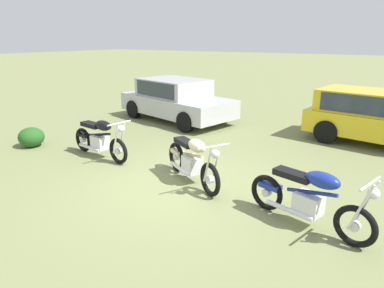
% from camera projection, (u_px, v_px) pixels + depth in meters
% --- Properties ---
extents(ground_plane, '(120.00, 120.00, 0.00)m').
position_uv_depth(ground_plane, '(179.00, 185.00, 6.69)').
color(ground_plane, olive).
extents(motorcycle_black, '(2.01, 0.64, 1.02)m').
position_uv_depth(motorcycle_black, '(100.00, 138.00, 8.12)').
color(motorcycle_black, black).
rests_on(motorcycle_black, ground).
extents(motorcycle_cream, '(1.82, 1.21, 1.02)m').
position_uv_depth(motorcycle_cream, '(192.00, 160.00, 6.69)').
color(motorcycle_cream, black).
rests_on(motorcycle_cream, ground).
extents(motorcycle_blue, '(2.03, 0.83, 1.02)m').
position_uv_depth(motorcycle_blue, '(309.00, 198.00, 5.10)').
color(motorcycle_blue, black).
rests_on(motorcycle_blue, ground).
extents(car_silver, '(4.45, 2.75, 1.43)m').
position_uv_depth(car_silver, '(176.00, 97.00, 11.80)').
color(car_silver, '#B2B5BA').
rests_on(car_silver, ground).
extents(car_yellow, '(4.34, 2.34, 1.43)m').
position_uv_depth(car_yellow, '(384.00, 114.00, 9.03)').
color(car_yellow, gold).
rests_on(car_yellow, ground).
extents(shrub_low, '(0.65, 0.66, 0.52)m').
position_uv_depth(shrub_low, '(31.00, 137.00, 9.01)').
color(shrub_low, '#23541E').
rests_on(shrub_low, ground).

